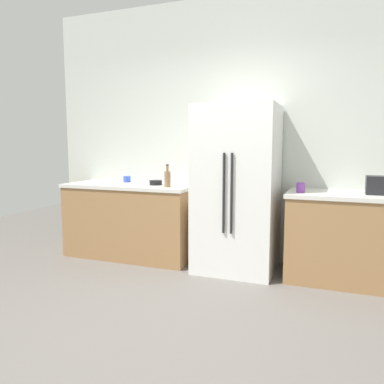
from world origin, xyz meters
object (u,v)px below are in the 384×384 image
refrigerator (237,189)px  bowl_a (156,183)px  toaster (379,185)px  bottle_a (167,178)px  cup_b (127,179)px  cup_c (301,188)px

refrigerator → bowl_a: refrigerator is taller
refrigerator → toaster: 1.38m
refrigerator → toaster: (1.38, 0.03, 0.09)m
bottle_a → cup_b: bearing=155.6°
refrigerator → toaster: refrigerator is taller
toaster → cup_c: toaster is taller
bottle_a → bowl_a: size_ratio=1.72×
cup_c → bowl_a: (-1.67, 0.12, -0.02)m
bottle_a → refrigerator: bearing=7.9°
cup_b → cup_c: size_ratio=0.94×
refrigerator → bottle_a: bearing=-172.1°
toaster → cup_b: size_ratio=2.46×
bottle_a → cup_c: (1.44, 0.04, -0.05)m
toaster → bowl_a: 2.38m
toaster → cup_c: (-0.71, -0.10, -0.04)m
toaster → bottle_a: bottle_a is taller
bottle_a → bowl_a: bottle_a is taller
cup_b → refrigerator: bearing=-8.3°
bottle_a → bowl_a: bearing=145.3°
cup_c → bowl_a: cup_c is taller
cup_c → bowl_a: 1.67m
toaster → cup_c: 0.72m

